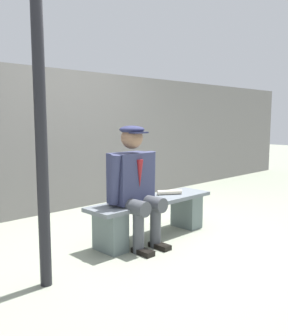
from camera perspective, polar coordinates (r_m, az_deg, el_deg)
name	(u,v)px	position (r m, az deg, el deg)	size (l,w,h in m)	color
ground_plane	(152,237)	(4.15, 1.26, -10.61)	(30.00, 30.00, 0.00)	gray
bench	(152,214)	(4.08, 1.27, -7.05)	(1.58, 0.39, 0.43)	slate
seated_man	(134,182)	(3.74, -1.48, -2.09)	(0.60, 0.55, 1.23)	#333757
rolled_magazine	(169,192)	(4.27, 3.93, -3.74)	(0.05, 0.05, 0.29)	beige
stadium_wall	(60,141)	(5.41, -12.83, 4.11)	(12.00, 0.24, 1.97)	slate
lamp_post	(37,27)	(2.95, -16.12, 20.11)	(0.23, 0.23, 3.09)	black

